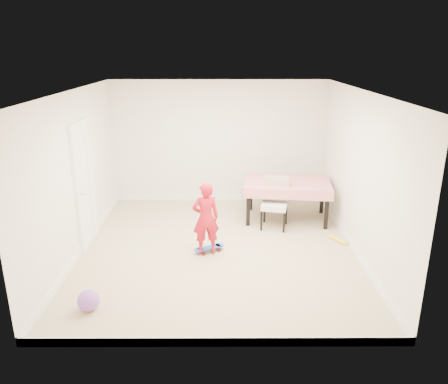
{
  "coord_description": "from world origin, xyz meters",
  "views": [
    {
      "loc": [
        0.08,
        -6.63,
        3.22
      ],
      "look_at": [
        0.1,
        0.2,
        0.95
      ],
      "focal_mm": 35.0,
      "sensor_mm": 36.0,
      "label": 1
    }
  ],
  "objects_px": {
    "dining_chair": "(275,204)",
    "balloon": "(88,301)",
    "skateboard": "(209,249)",
    "dining_table": "(287,200)",
    "child": "(206,220)"
  },
  "relations": [
    {
      "from": "dining_table",
      "to": "dining_chair",
      "type": "bearing_deg",
      "value": -117.19
    },
    {
      "from": "dining_chair",
      "to": "skateboard",
      "type": "distance_m",
      "value": 1.63
    },
    {
      "from": "dining_table",
      "to": "child",
      "type": "height_order",
      "value": "child"
    },
    {
      "from": "dining_chair",
      "to": "balloon",
      "type": "bearing_deg",
      "value": -121.27
    },
    {
      "from": "child",
      "to": "dining_chair",
      "type": "bearing_deg",
      "value": -150.87
    },
    {
      "from": "skateboard",
      "to": "balloon",
      "type": "height_order",
      "value": "balloon"
    },
    {
      "from": "dining_table",
      "to": "skateboard",
      "type": "xyz_separation_m",
      "value": [
        -1.47,
        -1.45,
        -0.34
      ]
    },
    {
      "from": "dining_chair",
      "to": "child",
      "type": "relative_size",
      "value": 0.79
    },
    {
      "from": "skateboard",
      "to": "dining_table",
      "type": "bearing_deg",
      "value": 16.96
    },
    {
      "from": "dining_chair",
      "to": "balloon",
      "type": "xyz_separation_m",
      "value": [
        -2.68,
        -2.73,
        -0.33
      ]
    },
    {
      "from": "dining_chair",
      "to": "balloon",
      "type": "height_order",
      "value": "dining_chair"
    },
    {
      "from": "dining_chair",
      "to": "balloon",
      "type": "relative_size",
      "value": 3.34
    },
    {
      "from": "dining_chair",
      "to": "balloon",
      "type": "distance_m",
      "value": 3.84
    },
    {
      "from": "dining_table",
      "to": "balloon",
      "type": "xyz_separation_m",
      "value": [
        -2.97,
        -3.15,
        -0.24
      ]
    },
    {
      "from": "dining_chair",
      "to": "skateboard",
      "type": "height_order",
      "value": "dining_chair"
    }
  ]
}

